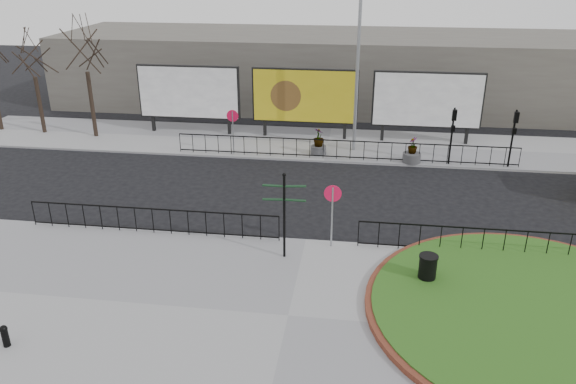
% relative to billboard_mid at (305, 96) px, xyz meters
% --- Properties ---
extents(ground, '(90.00, 90.00, 0.00)m').
position_rel_billboard_mid_xyz_m(ground, '(1.50, -12.97, -2.60)').
color(ground, black).
rests_on(ground, ground).
extents(pavement_near, '(30.00, 10.00, 0.12)m').
position_rel_billboard_mid_xyz_m(pavement_near, '(1.50, -17.97, -2.54)').
color(pavement_near, gray).
rests_on(pavement_near, ground).
extents(pavement_far, '(44.00, 6.00, 0.12)m').
position_rel_billboard_mid_xyz_m(pavement_far, '(1.50, -0.97, -2.54)').
color(pavement_far, gray).
rests_on(pavement_far, ground).
extents(brick_edge, '(10.40, 10.40, 0.18)m').
position_rel_billboard_mid_xyz_m(brick_edge, '(9.00, -16.97, -2.39)').
color(brick_edge, brown).
rests_on(brick_edge, pavement_near).
extents(grass_lawn, '(10.00, 10.00, 0.22)m').
position_rel_billboard_mid_xyz_m(grass_lawn, '(9.00, -16.97, -2.37)').
color(grass_lawn, '#224311').
rests_on(grass_lawn, pavement_near).
extents(railing_near_left, '(10.00, 0.10, 1.10)m').
position_rel_billboard_mid_xyz_m(railing_near_left, '(-4.50, -13.27, -1.93)').
color(railing_near_left, black).
rests_on(railing_near_left, pavement_near).
extents(railing_near_right, '(9.00, 0.10, 1.10)m').
position_rel_billboard_mid_xyz_m(railing_near_right, '(8.00, -13.27, -1.93)').
color(railing_near_right, black).
rests_on(railing_near_right, pavement_near).
extents(railing_far, '(18.00, 0.10, 1.10)m').
position_rel_billboard_mid_xyz_m(railing_far, '(2.50, -3.67, -1.93)').
color(railing_far, black).
rests_on(railing_far, pavement_far).
extents(speed_sign_far, '(0.64, 0.07, 2.47)m').
position_rel_billboard_mid_xyz_m(speed_sign_far, '(-3.50, -3.57, -0.68)').
color(speed_sign_far, gray).
rests_on(speed_sign_far, pavement_far).
extents(speed_sign_near, '(0.64, 0.07, 2.47)m').
position_rel_billboard_mid_xyz_m(speed_sign_near, '(2.50, -13.37, -0.68)').
color(speed_sign_near, gray).
rests_on(speed_sign_near, pavement_near).
extents(billboard_left, '(6.20, 0.31, 4.10)m').
position_rel_billboard_mid_xyz_m(billboard_left, '(-7.00, 0.00, 0.00)').
color(billboard_left, black).
rests_on(billboard_left, pavement_far).
extents(billboard_mid, '(6.20, 0.31, 4.10)m').
position_rel_billboard_mid_xyz_m(billboard_mid, '(0.00, 0.00, 0.00)').
color(billboard_mid, black).
rests_on(billboard_mid, pavement_far).
extents(billboard_right, '(6.20, 0.31, 4.10)m').
position_rel_billboard_mid_xyz_m(billboard_right, '(7.00, 0.00, 0.00)').
color(billboard_right, black).
rests_on(billboard_right, pavement_far).
extents(lamp_post, '(0.74, 0.18, 9.23)m').
position_rel_billboard_mid_xyz_m(lamp_post, '(3.01, -1.97, 2.23)').
color(lamp_post, gray).
rests_on(lamp_post, pavement_far).
extents(signal_pole_a, '(0.22, 0.26, 3.00)m').
position_rel_billboard_mid_xyz_m(signal_pole_a, '(8.00, -3.63, -0.50)').
color(signal_pole_a, black).
rests_on(signal_pole_a, pavement_far).
extents(signal_pole_b, '(0.22, 0.26, 3.00)m').
position_rel_billboard_mid_xyz_m(signal_pole_b, '(11.00, -3.63, -0.50)').
color(signal_pole_b, black).
rests_on(signal_pole_b, pavement_far).
extents(tree_left, '(2.00, 2.00, 7.00)m').
position_rel_billboard_mid_xyz_m(tree_left, '(-12.50, -1.47, 1.02)').
color(tree_left, '#2D2119').
rests_on(tree_left, pavement_far).
extents(tree_mid, '(2.00, 2.00, 6.20)m').
position_rel_billboard_mid_xyz_m(tree_mid, '(-16.00, -1.17, 0.62)').
color(tree_mid, '#2D2119').
rests_on(tree_mid, pavement_far).
extents(building_backdrop, '(40.00, 10.00, 5.00)m').
position_rel_billboard_mid_xyz_m(building_backdrop, '(1.50, 9.03, -0.10)').
color(building_backdrop, '#5F5C53').
rests_on(building_backdrop, ground).
extents(fingerpost_sign, '(1.53, 0.31, 3.27)m').
position_rel_billboard_mid_xyz_m(fingerpost_sign, '(0.87, -14.40, -0.51)').
color(fingerpost_sign, black).
rests_on(fingerpost_sign, pavement_near).
extents(bollard, '(0.22, 0.22, 0.68)m').
position_rel_billboard_mid_xyz_m(bollard, '(-6.15, -20.47, -2.11)').
color(bollard, black).
rests_on(bollard, pavement_near).
extents(litter_bin, '(0.63, 0.63, 1.05)m').
position_rel_billboard_mid_xyz_m(litter_bin, '(5.83, -15.53, -1.95)').
color(litter_bin, black).
rests_on(litter_bin, pavement_near).
extents(planter_b, '(0.86, 0.86, 1.47)m').
position_rel_billboard_mid_xyz_m(planter_b, '(1.10, -2.94, -1.88)').
color(planter_b, '#4C4C4F').
rests_on(planter_b, pavement_far).
extents(planter_c, '(0.95, 0.95, 1.37)m').
position_rel_billboard_mid_xyz_m(planter_c, '(6.09, -3.57, -2.01)').
color(planter_c, '#4C4C4F').
rests_on(planter_c, pavement_far).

